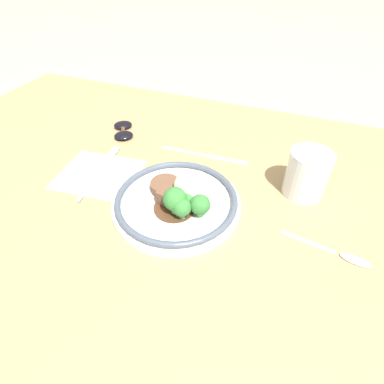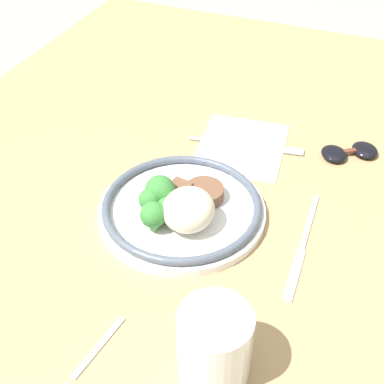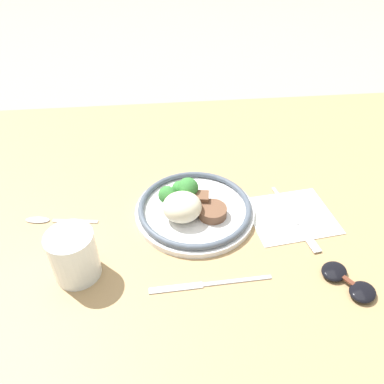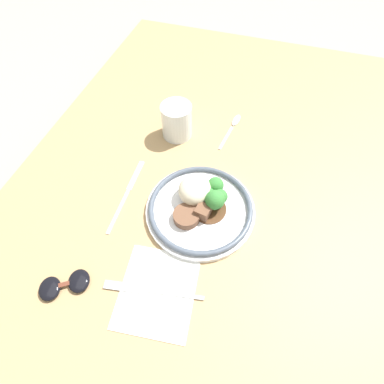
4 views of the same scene
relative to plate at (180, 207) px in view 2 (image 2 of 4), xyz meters
The scene contains 8 objects.
ground_plane 0.08m from the plate, 42.42° to the right, with size 8.00×8.00×0.00m, color tan.
dining_table 0.05m from the plate, 42.42° to the right, with size 1.48×0.97×0.05m.
napkin 0.20m from the plate, behind, with size 0.18×0.16×0.00m.
plate is the anchor object (origin of this frame).
juice_glass 0.25m from the plate, 31.37° to the left, with size 0.08×0.08×0.09m.
fork 0.21m from the plate, 165.57° to the left, with size 0.04×0.19×0.00m.
knife 0.18m from the plate, 92.04° to the left, with size 0.21×0.02×0.00m.
sunglasses 0.31m from the plate, 140.63° to the left, with size 0.09×0.10×0.01m.
Camera 2 is at (0.49, 0.25, 0.57)m, focal length 50.00 mm.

